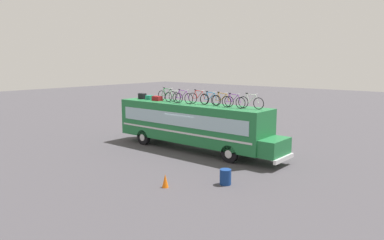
{
  "coord_description": "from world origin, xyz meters",
  "views": [
    {
      "loc": [
        15.57,
        -18.55,
        5.92
      ],
      "look_at": [
        0.13,
        0.0,
        2.04
      ],
      "focal_mm": 34.25,
      "sensor_mm": 36.0,
      "label": 1
    }
  ],
  "objects_px": {
    "luggage_bag_3": "(157,98)",
    "rooftop_bicycle_5": "(210,99)",
    "rooftop_bicycle_3": "(182,98)",
    "trash_bin": "(225,177)",
    "rooftop_bicycle_8": "(251,102)",
    "rooftop_bicycle_6": "(222,100)",
    "rooftop_bicycle_1": "(167,95)",
    "bus": "(193,123)",
    "rooftop_bicycle_2": "(174,97)",
    "rooftop_bicycle_7": "(233,102)",
    "traffic_cone": "(165,181)",
    "rooftop_bicycle_4": "(199,98)",
    "luggage_bag_2": "(149,97)",
    "luggage_bag_1": "(142,96)"
  },
  "relations": [
    {
      "from": "rooftop_bicycle_2",
      "to": "rooftop_bicycle_5",
      "type": "height_order",
      "value": "rooftop_bicycle_5"
    },
    {
      "from": "luggage_bag_1",
      "to": "rooftop_bicycle_6",
      "type": "bearing_deg",
      "value": 1.06
    },
    {
      "from": "traffic_cone",
      "to": "rooftop_bicycle_8",
      "type": "bearing_deg",
      "value": 85.65
    },
    {
      "from": "luggage_bag_1",
      "to": "luggage_bag_3",
      "type": "distance_m",
      "value": 1.71
    },
    {
      "from": "bus",
      "to": "rooftop_bicycle_3",
      "type": "height_order",
      "value": "rooftop_bicycle_3"
    },
    {
      "from": "luggage_bag_2",
      "to": "rooftop_bicycle_3",
      "type": "relative_size",
      "value": 0.26
    },
    {
      "from": "bus",
      "to": "luggage_bag_3",
      "type": "xyz_separation_m",
      "value": [
        -3.23,
        -0.11,
        1.48
      ]
    },
    {
      "from": "luggage_bag_3",
      "to": "rooftop_bicycle_1",
      "type": "bearing_deg",
      "value": 25.79
    },
    {
      "from": "rooftop_bicycle_6",
      "to": "traffic_cone",
      "type": "distance_m",
      "value": 7.59
    },
    {
      "from": "luggage_bag_3",
      "to": "trash_bin",
      "type": "bearing_deg",
      "value": -25.64
    },
    {
      "from": "bus",
      "to": "rooftop_bicycle_5",
      "type": "xyz_separation_m",
      "value": [
        1.32,
        0.15,
        1.69
      ]
    },
    {
      "from": "luggage_bag_2",
      "to": "rooftop_bicycle_1",
      "type": "distance_m",
      "value": 1.66
    },
    {
      "from": "bus",
      "to": "rooftop_bicycle_7",
      "type": "relative_size",
      "value": 7.48
    },
    {
      "from": "luggage_bag_3",
      "to": "rooftop_bicycle_7",
      "type": "height_order",
      "value": "rooftop_bicycle_7"
    },
    {
      "from": "rooftop_bicycle_2",
      "to": "rooftop_bicycle_6",
      "type": "xyz_separation_m",
      "value": [
        3.85,
        0.29,
        0.0
      ]
    },
    {
      "from": "rooftop_bicycle_5",
      "to": "trash_bin",
      "type": "bearing_deg",
      "value": -46.08
    },
    {
      "from": "luggage_bag_3",
      "to": "rooftop_bicycle_5",
      "type": "bearing_deg",
      "value": 3.3
    },
    {
      "from": "rooftop_bicycle_7",
      "to": "rooftop_bicycle_3",
      "type": "bearing_deg",
      "value": -176.57
    },
    {
      "from": "luggage_bag_2",
      "to": "trash_bin",
      "type": "bearing_deg",
      "value": -24.18
    },
    {
      "from": "bus",
      "to": "rooftop_bicycle_4",
      "type": "xyz_separation_m",
      "value": [
        0.38,
        0.12,
        1.71
      ]
    },
    {
      "from": "luggage_bag_1",
      "to": "rooftop_bicycle_3",
      "type": "height_order",
      "value": "rooftop_bicycle_3"
    },
    {
      "from": "rooftop_bicycle_6",
      "to": "rooftop_bicycle_7",
      "type": "distance_m",
      "value": 1.02
    },
    {
      "from": "luggage_bag_2",
      "to": "rooftop_bicycle_1",
      "type": "xyz_separation_m",
      "value": [
        1.63,
        0.17,
        0.24
      ]
    },
    {
      "from": "rooftop_bicycle_1",
      "to": "rooftop_bicycle_4",
      "type": "bearing_deg",
      "value": -1.72
    },
    {
      "from": "rooftop_bicycle_3",
      "to": "rooftop_bicycle_4",
      "type": "bearing_deg",
      "value": 23.41
    },
    {
      "from": "trash_bin",
      "to": "rooftop_bicycle_7",
      "type": "bearing_deg",
      "value": 119.66
    },
    {
      "from": "bus",
      "to": "luggage_bag_3",
      "type": "distance_m",
      "value": 3.55
    },
    {
      "from": "luggage_bag_3",
      "to": "rooftop_bicycle_8",
      "type": "xyz_separation_m",
      "value": [
        7.48,
        0.35,
        0.23
      ]
    },
    {
      "from": "rooftop_bicycle_2",
      "to": "rooftop_bicycle_7",
      "type": "height_order",
      "value": "rooftop_bicycle_7"
    },
    {
      "from": "rooftop_bicycle_2",
      "to": "rooftop_bicycle_6",
      "type": "height_order",
      "value": "rooftop_bicycle_6"
    },
    {
      "from": "luggage_bag_1",
      "to": "rooftop_bicycle_3",
      "type": "relative_size",
      "value": 0.31
    },
    {
      "from": "luggage_bag_1",
      "to": "rooftop_bicycle_3",
      "type": "bearing_deg",
      "value": -4.47
    },
    {
      "from": "rooftop_bicycle_4",
      "to": "rooftop_bicycle_3",
      "type": "bearing_deg",
      "value": -156.59
    },
    {
      "from": "luggage_bag_3",
      "to": "trash_bin",
      "type": "xyz_separation_m",
      "value": [
        8.92,
        -4.28,
        -2.92
      ]
    },
    {
      "from": "rooftop_bicycle_1",
      "to": "rooftop_bicycle_5",
      "type": "distance_m",
      "value": 3.88
    },
    {
      "from": "bus",
      "to": "luggage_bag_2",
      "type": "xyz_separation_m",
      "value": [
        -4.19,
        0.04,
        1.47
      ]
    },
    {
      "from": "luggage_bag_3",
      "to": "rooftop_bicycle_2",
      "type": "xyz_separation_m",
      "value": [
        1.62,
        -0.03,
        0.21
      ]
    },
    {
      "from": "rooftop_bicycle_2",
      "to": "rooftop_bicycle_5",
      "type": "bearing_deg",
      "value": 5.64
    },
    {
      "from": "rooftop_bicycle_7",
      "to": "rooftop_bicycle_8",
      "type": "xyz_separation_m",
      "value": [
        1.02,
        0.32,
        0.01
      ]
    },
    {
      "from": "rooftop_bicycle_4",
      "to": "rooftop_bicycle_8",
      "type": "bearing_deg",
      "value": 1.66
    },
    {
      "from": "bus",
      "to": "trash_bin",
      "type": "xyz_separation_m",
      "value": [
        5.69,
        -4.4,
        -1.44
      ]
    },
    {
      "from": "rooftop_bicycle_8",
      "to": "rooftop_bicycle_2",
      "type": "bearing_deg",
      "value": -176.36
    },
    {
      "from": "traffic_cone",
      "to": "rooftop_bicycle_4",
      "type": "bearing_deg",
      "value": 116.68
    },
    {
      "from": "luggage_bag_2",
      "to": "rooftop_bicycle_4",
      "type": "height_order",
      "value": "rooftop_bicycle_4"
    },
    {
      "from": "rooftop_bicycle_7",
      "to": "bus",
      "type": "bearing_deg",
      "value": 178.45
    },
    {
      "from": "rooftop_bicycle_1",
      "to": "traffic_cone",
      "type": "height_order",
      "value": "rooftop_bicycle_1"
    },
    {
      "from": "rooftop_bicycle_8",
      "to": "rooftop_bicycle_6",
      "type": "bearing_deg",
      "value": -177.66
    },
    {
      "from": "rooftop_bicycle_3",
      "to": "rooftop_bicycle_6",
      "type": "relative_size",
      "value": 1.04
    },
    {
      "from": "rooftop_bicycle_1",
      "to": "trash_bin",
      "type": "bearing_deg",
      "value": -29.16
    },
    {
      "from": "rooftop_bicycle_3",
      "to": "trash_bin",
      "type": "bearing_deg",
      "value": -32.79
    }
  ]
}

